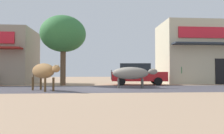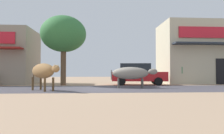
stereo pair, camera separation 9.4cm
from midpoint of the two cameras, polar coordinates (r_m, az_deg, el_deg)
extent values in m
plane|color=tan|center=(12.00, -3.61, -6.05)|extent=(80.00, 80.00, 0.00)
cube|color=#46434A|center=(12.00, -3.61, -6.04)|extent=(72.00, 5.35, 0.00)
cube|color=#BBB397|center=(20.36, 23.39, 3.49)|extent=(7.28, 4.00, 5.42)
cube|color=red|center=(18.78, 26.29, 8.64)|extent=(5.82, 0.10, 0.90)
cube|color=#262D38|center=(18.30, 26.95, 5.83)|extent=(6.99, 0.90, 0.12)
cube|color=black|center=(18.89, 28.26, -1.09)|extent=(1.10, 0.06, 2.10)
cylinder|color=brown|center=(15.58, -13.72, 0.04)|extent=(0.40, 0.40, 2.75)
ellipsoid|color=#34723A|center=(15.85, -13.65, 8.99)|extent=(3.37, 3.37, 2.70)
cube|color=red|center=(15.95, 7.35, -2.64)|extent=(4.32, 2.24, 0.70)
cube|color=#1E2328|center=(15.94, 6.23, -0.23)|extent=(2.46, 1.86, 0.64)
cylinder|color=black|center=(16.96, 11.68, -3.75)|extent=(0.62, 0.26, 0.60)
cylinder|color=black|center=(15.27, 12.63, -3.96)|extent=(0.62, 0.26, 0.60)
cylinder|color=black|center=(16.78, 2.55, -3.80)|extent=(0.62, 0.26, 0.60)
cylinder|color=black|center=(15.07, 2.48, -4.04)|extent=(0.62, 0.26, 0.60)
ellipsoid|color=olive|center=(11.06, -18.99, -1.04)|extent=(1.81, 1.88, 0.78)
ellipsoid|color=olive|center=(9.99, -15.66, -0.45)|extent=(0.59, 0.60, 0.36)
cone|color=beige|center=(10.01, -15.02, 0.58)|extent=(0.06, 0.06, 0.12)
cone|color=beige|center=(9.90, -16.00, 0.61)|extent=(0.06, 0.06, 0.12)
cylinder|color=brown|center=(10.63, -16.33, -4.68)|extent=(0.11, 0.11, 0.69)
cylinder|color=brown|center=(10.41, -18.47, -4.73)|extent=(0.11, 0.11, 0.69)
cylinder|color=brown|center=(11.75, -19.52, -4.37)|extent=(0.11, 0.11, 0.69)
cylinder|color=brown|center=(11.54, -21.51, -4.39)|extent=(0.11, 0.11, 0.69)
cylinder|color=brown|center=(11.98, -21.32, -1.54)|extent=(0.05, 0.05, 0.62)
ellipsoid|color=gray|center=(12.39, 4.93, -1.72)|extent=(2.28, 0.98, 0.74)
ellipsoid|color=gray|center=(12.50, 11.14, -1.27)|extent=(0.59, 0.35, 0.36)
cone|color=beige|center=(12.61, 11.29, -0.46)|extent=(0.06, 0.06, 0.12)
cone|color=beige|center=(12.41, 11.42, -0.43)|extent=(0.06, 0.06, 0.12)
cylinder|color=#4B4841|center=(12.69, 8.15, -4.47)|extent=(0.11, 0.11, 0.59)
cylinder|color=#4B4841|center=(12.20, 8.35, -4.58)|extent=(0.11, 0.11, 0.59)
cylinder|color=#4B4841|center=(12.65, 1.65, -4.50)|extent=(0.11, 0.11, 0.59)
cylinder|color=#4B4841|center=(12.16, 1.59, -4.61)|extent=(0.11, 0.11, 0.59)
cylinder|color=#4B4841|center=(12.41, -0.39, -2.19)|extent=(0.05, 0.05, 0.59)
cylinder|color=brown|center=(17.69, 18.30, -3.24)|extent=(0.14, 0.14, 0.83)
cylinder|color=brown|center=(17.52, 18.53, -3.25)|extent=(0.14, 0.14, 0.83)
cube|color=#33723F|center=(17.60, 18.39, -0.94)|extent=(0.41, 0.47, 0.59)
sphere|color=tan|center=(17.61, 18.38, 0.38)|extent=(0.22, 0.22, 0.22)
cylinder|color=#33723F|center=(17.84, 18.07, -0.86)|extent=(0.09, 0.09, 0.53)
cylinder|color=#33723F|center=(17.36, 18.72, -0.83)|extent=(0.09, 0.09, 0.53)
camera|label=1|loc=(0.05, -90.21, 0.01)|focal=32.66mm
camera|label=2|loc=(0.05, 89.79, -0.01)|focal=32.66mm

